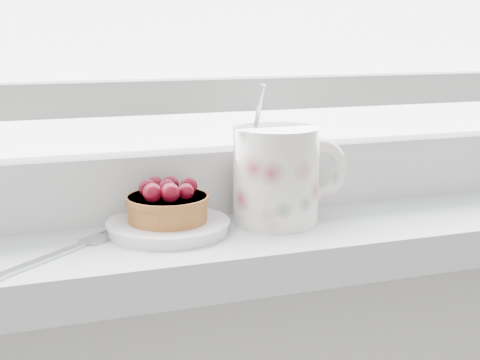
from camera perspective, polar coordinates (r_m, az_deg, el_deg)
name	(u,v)px	position (r m, az deg, el deg)	size (l,w,h in m)	color
saucer	(168,226)	(0.68, -6.15, -3.96)	(0.12, 0.12, 0.01)	white
raspberry_tart	(167,203)	(0.67, -6.21, -1.98)	(0.08, 0.08, 0.04)	brown
floral_mug	(279,173)	(0.70, 3.35, 0.59)	(0.13, 0.09, 0.15)	silver
fork	(60,253)	(0.63, -15.08, -6.02)	(0.14, 0.13, 0.00)	silver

